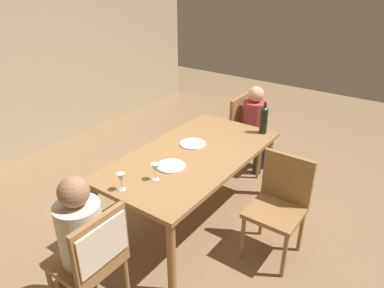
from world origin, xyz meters
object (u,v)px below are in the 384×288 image
at_px(chair_right_end, 247,128).
at_px(person_woman_host, 79,237).
at_px(dining_table, 192,161).
at_px(wine_glass_centre, 121,178).
at_px(dinner_plate_host, 171,166).
at_px(wine_glass_near_left, 155,168).
at_px(wine_bottle_tall_green, 264,119).
at_px(dinner_plate_guest_left, 193,144).
at_px(person_man_bearded, 256,123).
at_px(chair_left_end, 95,253).
at_px(chair_near, 280,200).

distance_m(chair_right_end, person_woman_host, 2.60).
bearing_deg(dining_table, person_woman_host, 178.86).
height_order(wine_glass_centre, dinner_plate_host, wine_glass_centre).
height_order(wine_glass_near_left, wine_glass_centre, same).
bearing_deg(person_woman_host, wine_bottle_tall_green, -9.61).
relative_size(dining_table, dinner_plate_guest_left, 7.16).
xyz_separation_m(chair_right_end, dinner_plate_guest_left, (-1.14, 0.02, 0.23)).
distance_m(person_man_bearded, wine_glass_centre, 2.13).
distance_m(chair_left_end, person_man_bearded, 2.60).
distance_m(dining_table, wine_glass_centre, 0.84).
height_order(chair_right_end, dinner_plate_host, chair_right_end).
bearing_deg(wine_bottle_tall_green, chair_right_end, 41.17).
height_order(chair_left_end, chair_near, same).
distance_m(dining_table, chair_left_end, 1.31).
xyz_separation_m(wine_bottle_tall_green, wine_glass_near_left, (-1.37, 0.31, -0.05)).
distance_m(chair_near, wine_bottle_tall_green, 0.98).
bearing_deg(chair_left_end, chair_right_end, 4.64).
distance_m(person_woman_host, dinner_plate_host, 1.00).
bearing_deg(chair_near, wine_bottle_tall_green, -53.95).
bearing_deg(chair_near, chair_left_end, 61.86).
bearing_deg(person_man_bearded, chair_near, 34.72).
xyz_separation_m(chair_left_end, wine_glass_near_left, (0.75, 0.10, 0.27)).
bearing_deg(dinner_plate_guest_left, chair_right_end, -0.98).
xyz_separation_m(chair_right_end, dinner_plate_host, (-1.61, -0.08, 0.23)).
bearing_deg(wine_glass_near_left, dinner_plate_guest_left, 10.40).
distance_m(dinner_plate_host, dinner_plate_guest_left, 0.48).
distance_m(chair_right_end, chair_near, 1.54).
height_order(chair_left_end, dinner_plate_guest_left, chair_left_end).
xyz_separation_m(chair_near, person_woman_host, (-1.39, 0.89, 0.13)).
distance_m(wine_bottle_tall_green, wine_glass_near_left, 1.40).
bearing_deg(chair_left_end, wine_glass_near_left, 7.61).
bearing_deg(wine_glass_centre, person_man_bearded, -3.18).
bearing_deg(dinner_plate_host, chair_right_end, 2.83).
xyz_separation_m(dining_table, dinner_plate_host, (-0.31, 0.01, 0.09)).
height_order(person_woman_host, wine_glass_near_left, person_woman_host).
xyz_separation_m(wine_glass_near_left, wine_glass_centre, (-0.27, 0.12, 0.00)).
xyz_separation_m(chair_left_end, dinner_plate_host, (0.99, 0.13, 0.17)).
bearing_deg(chair_near, dinner_plate_host, 24.38).
xyz_separation_m(person_man_bearded, wine_bottle_tall_green, (-0.48, -0.31, 0.28)).
bearing_deg(wine_glass_centre, person_woman_host, -172.25).
xyz_separation_m(wine_bottle_tall_green, dinner_plate_guest_left, (-0.66, 0.44, -0.15)).
height_order(chair_left_end, dinner_plate_host, chair_left_end).
bearing_deg(dining_table, wine_bottle_tall_green, -22.11).
distance_m(wine_bottle_tall_green, dinner_plate_host, 1.19).
height_order(chair_right_end, wine_glass_near_left, chair_right_end).
relative_size(chair_near, wine_glass_near_left, 6.17).
bearing_deg(dining_table, chair_near, -84.25).
distance_m(chair_right_end, dinner_plate_guest_left, 1.16).
bearing_deg(dinner_plate_host, wine_glass_centre, 170.53).
height_order(chair_left_end, person_man_bearded, person_man_bearded).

